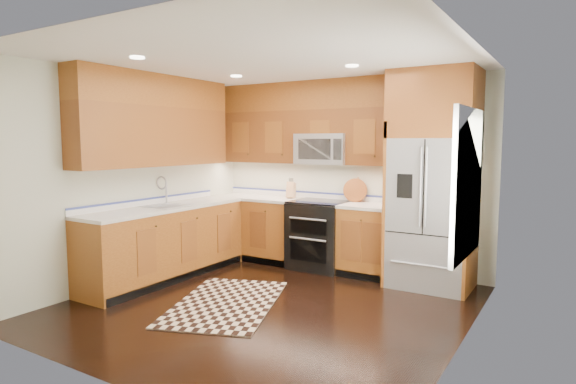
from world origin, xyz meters
The scene contains 16 objects.
ground centered at (0.00, 0.00, 0.00)m, with size 4.00×4.00×0.00m, color black.
wall_back centered at (0.00, 2.00, 1.30)m, with size 4.00×0.02×2.60m, color beige.
wall_left centered at (-2.00, 0.00, 1.30)m, with size 0.02×4.00×2.60m, color beige.
wall_right centered at (2.00, 0.00, 1.30)m, with size 0.02×4.00×2.60m, color beige.
window centered at (1.98, 0.20, 1.40)m, with size 0.04×1.10×1.30m.
base_cabinets centered at (-1.23, 0.90, 0.45)m, with size 2.85×3.00×0.90m.
countertop centered at (-1.09, 1.01, 0.92)m, with size 2.86×3.01×0.04m.
upper_cabinets centered at (-1.15, 1.09, 2.02)m, with size 2.85×3.00×1.15m.
range centered at (-0.25, 1.67, 0.47)m, with size 0.76×0.67×0.95m.
microwave centered at (-0.25, 1.80, 1.66)m, with size 0.76×0.40×0.42m.
refrigerator centered at (1.30, 1.63, 1.30)m, with size 0.98×0.75×2.60m.
sink_faucet centered at (-1.73, 0.23, 0.99)m, with size 0.54×0.44×0.37m.
rug centered at (-0.42, -0.17, 0.01)m, with size 1.02×1.71×0.01m, color black.
knife_block centered at (-0.79, 1.80, 1.06)m, with size 0.14×0.17×0.29m.
utensil_crock centered at (0.19, 1.94, 1.06)m, with size 0.13×0.13×0.34m.
cutting_board centered at (0.19, 1.88, 0.95)m, with size 0.33×0.33×0.02m, color brown.
Camera 1 is at (2.82, -4.18, 1.76)m, focal length 30.00 mm.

